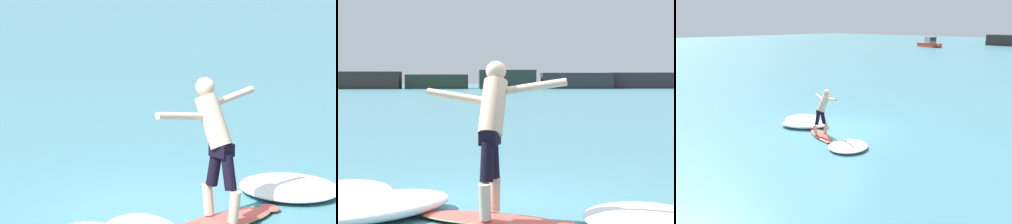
% 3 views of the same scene
% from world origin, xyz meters
% --- Properties ---
extents(ground_plane, '(200.00, 200.00, 0.00)m').
position_xyz_m(ground_plane, '(0.00, 0.00, 0.00)').
color(ground_plane, teal).
extents(surfboard, '(1.88, 1.14, 0.22)m').
position_xyz_m(surfboard, '(-0.02, -0.95, 0.04)').
color(surfboard, '#E25147').
rests_on(surfboard, ground).
extents(surfer, '(1.64, 0.85, 1.76)m').
position_xyz_m(surfer, '(-0.02, -0.83, 1.13)').
color(surfer, '#D1A88C').
rests_on(surfer, surfboard).
extents(fishing_boat_near_jetty, '(5.55, 3.79, 2.84)m').
position_xyz_m(fishing_boat_near_jetty, '(-22.59, 47.59, 0.63)').
color(fishing_boat_near_jetty, '#C03F27').
rests_on(fishing_boat_near_jetty, ground).
extents(wave_foam_at_tail, '(1.84, 1.86, 0.36)m').
position_xyz_m(wave_foam_at_tail, '(-1.92, -0.32, 0.18)').
color(wave_foam_at_tail, white).
rests_on(wave_foam_at_tail, ground).
extents(wave_foam_at_nose, '(1.57, 1.65, 0.18)m').
position_xyz_m(wave_foam_at_nose, '(1.65, -1.18, 0.09)').
color(wave_foam_at_nose, white).
rests_on(wave_foam_at_nose, ground).
extents(wave_foam_beside, '(2.25, 2.07, 0.27)m').
position_xyz_m(wave_foam_beside, '(-1.40, -0.63, 0.14)').
color(wave_foam_beside, white).
rests_on(wave_foam_beside, ground).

